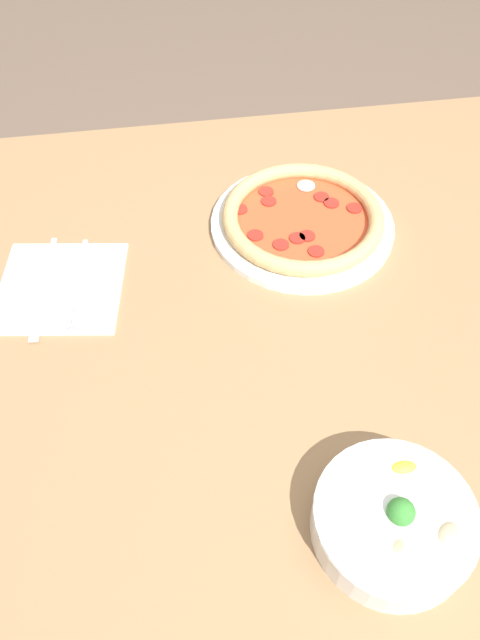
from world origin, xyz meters
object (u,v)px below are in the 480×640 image
Objects in this scene: bowl at (394,520)px; knife at (46,283)px; fork at (79,282)px; pizza at (303,220)px.

knife is (0.41, -0.45, -0.02)m from bowl.
bowl is at bearing 48.46° from knife.
bowl is 0.57m from fork.
pizza is 1.63× the size of fork.
pizza is 0.43m from knife.
pizza is at bearing -91.05° from bowl.
fork is (0.37, 0.08, -0.01)m from pizza.
pizza is 1.64× the size of bowl.
pizza is 0.52m from bowl.
bowl is 0.88× the size of knife.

